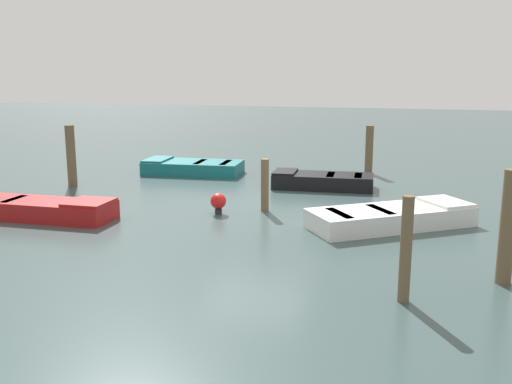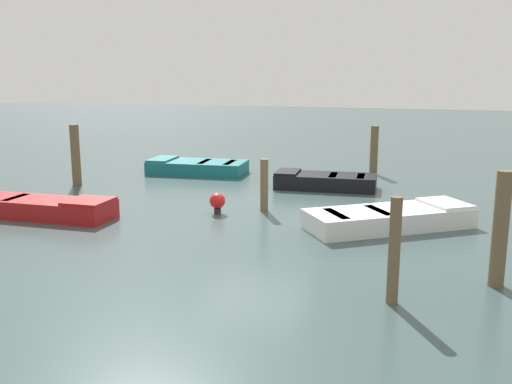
{
  "view_description": "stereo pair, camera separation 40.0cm",
  "coord_description": "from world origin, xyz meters",
  "px_view_note": "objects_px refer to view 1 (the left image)",
  "views": [
    {
      "loc": [
        3.88,
        -12.89,
        3.17
      ],
      "look_at": [
        0.0,
        0.0,
        0.35
      ],
      "focal_mm": 40.27,
      "sensor_mm": 36.0,
      "label": 1
    },
    {
      "loc": [
        4.26,
        -12.77,
        3.17
      ],
      "look_at": [
        0.0,
        0.0,
        0.35
      ],
      "focal_mm": 40.27,
      "sensor_mm": 36.0,
      "label": 2
    }
  ],
  "objects_px": {
    "rowboat_teal": "(192,167)",
    "mooring_piling_far_right": "(265,185)",
    "rowboat_black": "(322,181)",
    "mooring_piling_center": "(71,156)",
    "mooring_piling_mid_right": "(406,250)",
    "mooring_piling_far_left": "(369,150)",
    "mooring_piling_near_right": "(508,227)",
    "rowboat_white": "(392,217)",
    "rowboat_red": "(28,208)",
    "marker_buoy": "(218,202)"
  },
  "relations": [
    {
      "from": "rowboat_teal",
      "to": "mooring_piling_far_right",
      "type": "height_order",
      "value": "mooring_piling_far_right"
    },
    {
      "from": "mooring_piling_near_right",
      "to": "marker_buoy",
      "type": "height_order",
      "value": "mooring_piling_near_right"
    },
    {
      "from": "mooring_piling_center",
      "to": "mooring_piling_near_right",
      "type": "height_order",
      "value": "mooring_piling_near_right"
    },
    {
      "from": "rowboat_red",
      "to": "mooring_piling_near_right",
      "type": "xyz_separation_m",
      "value": [
        9.66,
        -1.37,
        0.67
      ]
    },
    {
      "from": "mooring_piling_far_left",
      "to": "rowboat_teal",
      "type": "bearing_deg",
      "value": -162.68
    },
    {
      "from": "rowboat_white",
      "to": "mooring_piling_near_right",
      "type": "distance_m",
      "value": 3.48
    },
    {
      "from": "rowboat_black",
      "to": "rowboat_teal",
      "type": "height_order",
      "value": "same"
    },
    {
      "from": "mooring_piling_center",
      "to": "marker_buoy",
      "type": "xyz_separation_m",
      "value": [
        5.12,
        -1.91,
        -0.57
      ]
    },
    {
      "from": "rowboat_teal",
      "to": "mooring_piling_far_left",
      "type": "height_order",
      "value": "mooring_piling_far_left"
    },
    {
      "from": "mooring_piling_mid_right",
      "to": "marker_buoy",
      "type": "xyz_separation_m",
      "value": [
        -4.28,
        4.05,
        -0.48
      ]
    },
    {
      "from": "rowboat_teal",
      "to": "mooring_piling_near_right",
      "type": "relative_size",
      "value": 1.79
    },
    {
      "from": "mooring_piling_mid_right",
      "to": "mooring_piling_far_right",
      "type": "distance_m",
      "value": 5.71
    },
    {
      "from": "mooring_piling_near_right",
      "to": "marker_buoy",
      "type": "bearing_deg",
      "value": 153.31
    },
    {
      "from": "rowboat_black",
      "to": "marker_buoy",
      "type": "relative_size",
      "value": 5.89
    },
    {
      "from": "mooring_piling_far_right",
      "to": "marker_buoy",
      "type": "distance_m",
      "value": 1.15
    },
    {
      "from": "mooring_piling_center",
      "to": "mooring_piling_far_right",
      "type": "height_order",
      "value": "mooring_piling_center"
    },
    {
      "from": "rowboat_white",
      "to": "mooring_piling_near_right",
      "type": "xyz_separation_m",
      "value": [
        1.84,
        -2.87,
        0.67
      ]
    },
    {
      "from": "rowboat_red",
      "to": "mooring_piling_far_left",
      "type": "distance_m",
      "value": 10.35
    },
    {
      "from": "mooring_piling_near_right",
      "to": "mooring_piling_far_right",
      "type": "distance_m",
      "value": 5.89
    },
    {
      "from": "rowboat_black",
      "to": "mooring_piling_far_right",
      "type": "bearing_deg",
      "value": 70.33
    },
    {
      "from": "rowboat_red",
      "to": "marker_buoy",
      "type": "xyz_separation_m",
      "value": [
        3.96,
        1.5,
        0.07
      ]
    },
    {
      "from": "rowboat_black",
      "to": "mooring_piling_center",
      "type": "bearing_deg",
      "value": 8.97
    },
    {
      "from": "mooring_piling_far_left",
      "to": "mooring_piling_center",
      "type": "bearing_deg",
      "value": -150.3
    },
    {
      "from": "rowboat_red",
      "to": "mooring_piling_near_right",
      "type": "height_order",
      "value": "mooring_piling_near_right"
    },
    {
      "from": "rowboat_red",
      "to": "rowboat_black",
      "type": "distance_m",
      "value": 7.65
    },
    {
      "from": "mooring_piling_far_left",
      "to": "rowboat_black",
      "type": "bearing_deg",
      "value": -109.53
    },
    {
      "from": "mooring_piling_mid_right",
      "to": "mooring_piling_far_right",
      "type": "bearing_deg",
      "value": 125.87
    },
    {
      "from": "mooring_piling_center",
      "to": "mooring_piling_far_left",
      "type": "bearing_deg",
      "value": 29.7
    },
    {
      "from": "mooring_piling_center",
      "to": "mooring_piling_mid_right",
      "type": "distance_m",
      "value": 11.13
    },
    {
      "from": "mooring_piling_far_left",
      "to": "marker_buoy",
      "type": "relative_size",
      "value": 3.18
    },
    {
      "from": "rowboat_white",
      "to": "mooring_piling_near_right",
      "type": "relative_size",
      "value": 1.99
    },
    {
      "from": "marker_buoy",
      "to": "rowboat_white",
      "type": "bearing_deg",
      "value": 0.07
    },
    {
      "from": "mooring_piling_near_right",
      "to": "mooring_piling_center",
      "type": "bearing_deg",
      "value": 156.18
    },
    {
      "from": "rowboat_teal",
      "to": "mooring_piling_far_right",
      "type": "bearing_deg",
      "value": 125.1
    },
    {
      "from": "mooring_piling_far_left",
      "to": "mooring_piling_center",
      "type": "xyz_separation_m",
      "value": [
        -7.84,
        -4.47,
        0.1
      ]
    },
    {
      "from": "rowboat_red",
      "to": "marker_buoy",
      "type": "relative_size",
      "value": 8.49
    },
    {
      "from": "mooring_piling_far_left",
      "to": "marker_buoy",
      "type": "xyz_separation_m",
      "value": [
        -2.72,
        -6.38,
        -0.48
      ]
    },
    {
      "from": "mooring_piling_far_left",
      "to": "mooring_piling_near_right",
      "type": "bearing_deg",
      "value": -72.1
    },
    {
      "from": "rowboat_teal",
      "to": "mooring_piling_far_right",
      "type": "relative_size",
      "value": 2.59
    },
    {
      "from": "rowboat_black",
      "to": "rowboat_teal",
      "type": "distance_m",
      "value": 4.5
    },
    {
      "from": "rowboat_white",
      "to": "mooring_piling_near_right",
      "type": "bearing_deg",
      "value": -93.83
    },
    {
      "from": "rowboat_red",
      "to": "mooring_piling_center",
      "type": "distance_m",
      "value": 3.66
    },
    {
      "from": "mooring_piling_center",
      "to": "marker_buoy",
      "type": "height_order",
      "value": "mooring_piling_center"
    },
    {
      "from": "rowboat_red",
      "to": "rowboat_black",
      "type": "bearing_deg",
      "value": 39.62
    },
    {
      "from": "rowboat_black",
      "to": "mooring_piling_far_right",
      "type": "relative_size",
      "value": 2.32
    },
    {
      "from": "rowboat_black",
      "to": "rowboat_teal",
      "type": "bearing_deg",
      "value": -19.17
    },
    {
      "from": "rowboat_black",
      "to": "mooring_piling_center",
      "type": "distance_m",
      "value": 7.09
    },
    {
      "from": "mooring_piling_far_left",
      "to": "rowboat_red",
      "type": "bearing_deg",
      "value": -130.25
    },
    {
      "from": "mooring_piling_near_right",
      "to": "mooring_piling_mid_right",
      "type": "bearing_deg",
      "value": -140.48
    },
    {
      "from": "mooring_piling_near_right",
      "to": "mooring_piling_mid_right",
      "type": "xyz_separation_m",
      "value": [
        -1.43,
        -1.18,
        -0.12
      ]
    }
  ]
}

